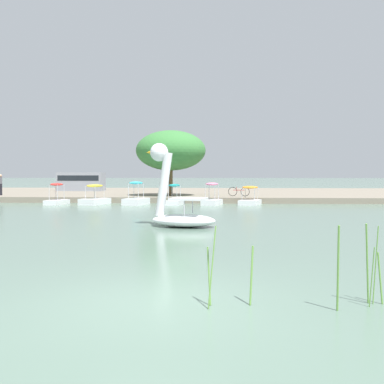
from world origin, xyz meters
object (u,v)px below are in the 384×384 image
at_px(pedal_boat_teal, 174,198).
at_px(tree_broadleaf_behind_dock, 171,151).
at_px(pedal_boat_orange, 250,199).
at_px(parked_van, 81,181).
at_px(swan_boat, 177,204).
at_px(bicycle_parked, 239,192).
at_px(pedal_boat_cyan, 136,199).
at_px(pedal_boat_red, 57,198).
at_px(pedal_boat_pink, 212,199).
at_px(person_on_path, 1,184).
at_px(pedal_boat_yellow, 95,198).

xyz_separation_m(pedal_boat_teal, tree_broadleaf_behind_dock, (-0.69, 4.17, 3.60)).
relative_size(pedal_boat_orange, parked_van, 0.47).
distance_m(swan_boat, bicycle_parked, 17.06).
distance_m(swan_boat, parked_van, 29.25).
bearing_deg(tree_broadleaf_behind_dock, pedal_boat_orange, -33.03).
relative_size(swan_boat, pedal_boat_teal, 1.85).
height_order(tree_broadleaf_behind_dock, bicycle_parked, tree_broadleaf_behind_dock).
bearing_deg(pedal_boat_cyan, pedal_boat_teal, 1.12).
relative_size(bicycle_parked, parked_van, 0.35).
distance_m(pedal_boat_orange, pedal_boat_red, 13.80).
relative_size(pedal_boat_pink, parked_van, 0.43).
bearing_deg(pedal_boat_red, pedal_boat_teal, 1.67).
height_order(person_on_path, bicycle_parked, person_on_path).
xyz_separation_m(pedal_boat_pink, tree_broadleaf_behind_dock, (-3.35, 4.15, 3.60)).
distance_m(pedal_boat_orange, tree_broadleaf_behind_dock, 8.06).
height_order(swan_boat, pedal_boat_teal, swan_boat).
xyz_separation_m(pedal_boat_pink, pedal_boat_red, (-11.10, -0.26, -0.00)).
bearing_deg(pedal_boat_orange, swan_boat, -106.75).
bearing_deg(tree_broadleaf_behind_dock, pedal_boat_red, -150.31).
height_order(pedal_boat_pink, person_on_path, person_on_path).
xyz_separation_m(pedal_boat_cyan, bicycle_parked, (7.48, 3.81, 0.38)).
bearing_deg(tree_broadleaf_behind_dock, person_on_path, 179.95).
height_order(pedal_boat_cyan, person_on_path, person_on_path).
distance_m(swan_boat, tree_broadleaf_behind_dock, 17.54).
xyz_separation_m(pedal_boat_yellow, parked_van, (-5.16, 13.49, 1.04)).
bearing_deg(parked_van, swan_boat, -65.13).
relative_size(pedal_boat_teal, person_on_path, 1.09).
distance_m(pedal_boat_pink, person_on_path, 17.92).
relative_size(swan_boat, pedal_boat_red, 1.67).
distance_m(pedal_boat_pink, pedal_boat_teal, 2.66).
height_order(pedal_boat_yellow, tree_broadleaf_behind_dock, tree_broadleaf_behind_dock).
bearing_deg(bicycle_parked, person_on_path, 178.76).
distance_m(pedal_boat_red, person_on_path, 7.76).
relative_size(person_on_path, parked_van, 0.36).
bearing_deg(tree_broadleaf_behind_dock, pedal_boat_cyan, -115.91).
xyz_separation_m(pedal_boat_red, tree_broadleaf_behind_dock, (7.74, 4.41, 3.60)).
distance_m(pedal_boat_teal, bicycle_parked, 6.06).
distance_m(swan_boat, pedal_boat_pink, 13.05).
bearing_deg(tree_broadleaf_behind_dock, pedal_boat_teal, -80.60).
height_order(pedal_boat_teal, tree_broadleaf_behind_dock, tree_broadleaf_behind_dock).
height_order(swan_boat, pedal_boat_pink, swan_boat).
relative_size(pedal_boat_cyan, person_on_path, 1.35).
distance_m(pedal_boat_yellow, tree_broadleaf_behind_dock, 7.46).
xyz_separation_m(pedal_boat_orange, pedal_boat_pink, (-2.69, -0.22, 0.02)).
bearing_deg(pedal_boat_yellow, pedal_boat_teal, -0.79).
height_order(pedal_boat_cyan, pedal_boat_yellow, pedal_boat_cyan).
distance_m(pedal_boat_red, bicycle_parked, 13.77).
bearing_deg(parked_van, pedal_boat_red, -79.79).
bearing_deg(person_on_path, tree_broadleaf_behind_dock, -0.05).
relative_size(swan_boat, pedal_boat_orange, 1.55).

